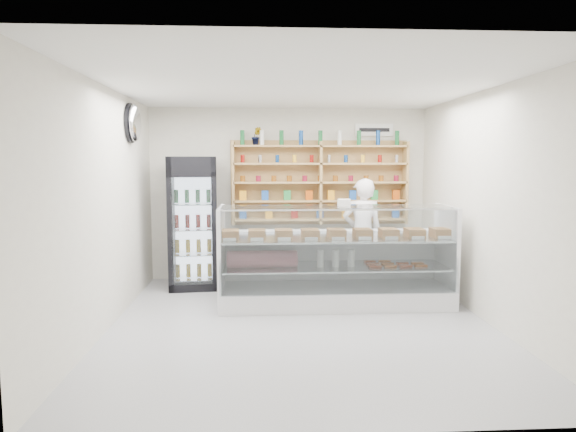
{
  "coord_description": "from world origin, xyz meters",
  "views": [
    {
      "loc": [
        -0.51,
        -5.93,
        1.93
      ],
      "look_at": [
        -0.11,
        0.9,
        1.21
      ],
      "focal_mm": 32.0,
      "sensor_mm": 36.0,
      "label": 1
    }
  ],
  "objects": [
    {
      "name": "room",
      "position": [
        0.0,
        0.0,
        1.4
      ],
      "size": [
        5.0,
        5.0,
        5.0
      ],
      "color": "#A3A2A7",
      "rests_on": "ground"
    },
    {
      "name": "security_mirror",
      "position": [
        -2.17,
        1.2,
        2.45
      ],
      "size": [
        0.15,
        0.5,
        0.5
      ],
      "primitive_type": "ellipsoid",
      "color": "silver",
      "rests_on": "left_wall"
    },
    {
      "name": "display_counter",
      "position": [
        0.52,
        0.83,
        0.37
      ],
      "size": [
        3.1,
        0.92,
        1.35
      ],
      "color": "white",
      "rests_on": "floor"
    },
    {
      "name": "potted_plant",
      "position": [
        -0.52,
        2.34,
        2.34
      ],
      "size": [
        0.16,
        0.13,
        0.28
      ],
      "primitive_type": "imported",
      "rotation": [
        0.0,
        0.0,
        0.0
      ],
      "color": "#1E6626",
      "rests_on": "wall_shelving"
    },
    {
      "name": "wall_sign",
      "position": [
        1.4,
        2.47,
        2.45
      ],
      "size": [
        0.62,
        0.03,
        0.2
      ],
      "primitive_type": "cube",
      "color": "white",
      "rests_on": "back_wall"
    },
    {
      "name": "drinks_cooler",
      "position": [
        -1.5,
        1.92,
        1.01
      ],
      "size": [
        0.78,
        0.76,
        2.01
      ],
      "rotation": [
        0.0,
        0.0,
        0.09
      ],
      "color": "black",
      "rests_on": "floor"
    },
    {
      "name": "wall_shelving",
      "position": [
        0.5,
        2.34,
        1.59
      ],
      "size": [
        2.84,
        0.28,
        1.33
      ],
      "color": "tan",
      "rests_on": "back_wall"
    },
    {
      "name": "shop_worker",
      "position": [
        1.09,
        1.79,
        0.84
      ],
      "size": [
        0.63,
        0.43,
        1.68
      ],
      "primitive_type": "imported",
      "rotation": [
        0.0,
        0.0,
        3.18
      ],
      "color": "white",
      "rests_on": "floor"
    }
  ]
}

